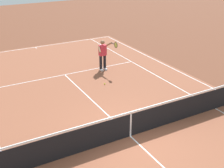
% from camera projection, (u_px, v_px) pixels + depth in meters
% --- Properties ---
extents(ground_plane, '(60.00, 60.00, 0.00)m').
position_uv_depth(ground_plane, '(130.00, 136.00, 10.37)').
color(ground_plane, brown).
extents(court_slab, '(24.20, 11.40, 0.00)m').
position_uv_depth(court_slab, '(130.00, 136.00, 10.37)').
color(court_slab, '#935138').
rests_on(court_slab, ground_plane).
extents(court_line_markings, '(23.85, 11.05, 0.01)m').
position_uv_depth(court_line_markings, '(130.00, 136.00, 10.37)').
color(court_line_markings, white).
rests_on(court_line_markings, ground_plane).
extents(tennis_net, '(0.10, 11.70, 1.08)m').
position_uv_depth(tennis_net, '(130.00, 124.00, 10.17)').
color(tennis_net, '#2D2D33').
rests_on(tennis_net, ground_plane).
extents(tennis_player_near, '(1.05, 0.78, 1.70)m').
position_uv_depth(tennis_player_near, '(103.00, 54.00, 15.72)').
color(tennis_player_near, black).
rests_on(tennis_player_near, ground_plane).
extents(tennis_ball, '(0.07, 0.07, 0.07)m').
position_uv_depth(tennis_ball, '(105.00, 84.00, 14.34)').
color(tennis_ball, '#CCE01E').
rests_on(tennis_ball, ground_plane).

